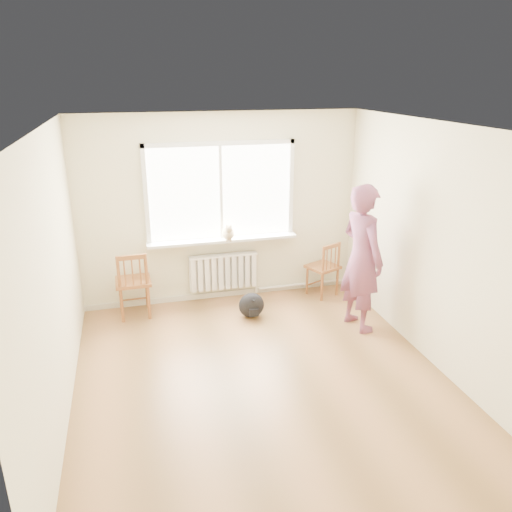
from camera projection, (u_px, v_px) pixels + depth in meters
floor at (262, 378)px, 5.51m from camera, size 4.50×4.50×0.00m
ceiling at (263, 127)px, 4.59m from camera, size 4.50×4.50×0.00m
back_wall at (221, 209)px, 7.10m from camera, size 4.00×0.01×2.70m
window at (221, 188)px, 6.97m from camera, size 2.12×0.05×1.42m
windowsill at (223, 240)px, 7.14m from camera, size 2.15×0.22×0.04m
radiator at (223, 271)px, 7.32m from camera, size 1.00×0.12×0.55m
heating_pipe at (302, 284)px, 7.77m from camera, size 1.40×0.04×0.04m
baseboard at (223, 294)px, 7.53m from camera, size 4.00×0.03×0.08m
chair_left at (133, 284)px, 6.76m from camera, size 0.48×0.46×0.95m
chair_right at (325, 269)px, 7.43m from camera, size 0.54×0.53×0.85m
person at (362, 258)px, 6.33m from camera, size 0.60×0.78×1.92m
cat at (228, 233)px, 7.03m from camera, size 0.19×0.39×0.26m
backpack at (251, 305)px, 6.84m from camera, size 0.38×0.30×0.35m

